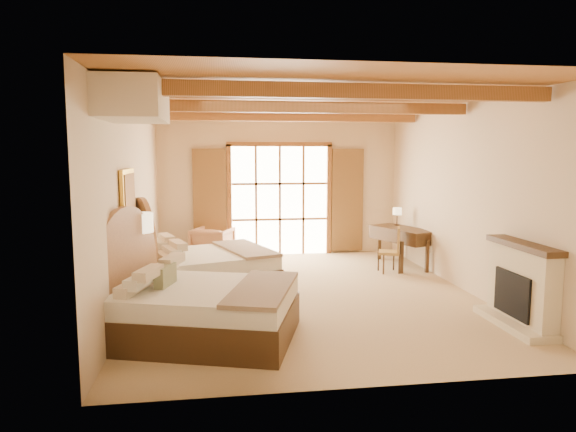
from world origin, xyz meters
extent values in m
plane|color=#CCB386|center=(0.00, 0.00, 0.00)|extent=(7.00, 7.00, 0.00)
plane|color=beige|center=(0.00, 3.50, 1.60)|extent=(5.50, 0.00, 5.50)
plane|color=beige|center=(-2.75, 0.00, 1.60)|extent=(0.00, 7.00, 7.00)
plane|color=beige|center=(2.75, 0.00, 1.60)|extent=(0.00, 7.00, 7.00)
plane|color=#BC7935|center=(0.00, 0.00, 3.20)|extent=(7.00, 7.00, 0.00)
cube|color=white|center=(0.00, 3.46, 1.25)|extent=(2.20, 0.02, 2.50)
cube|color=brown|center=(-1.60, 3.43, 1.25)|extent=(0.75, 0.06, 2.40)
cube|color=brown|center=(1.60, 3.43, 1.25)|extent=(0.75, 0.06, 2.40)
cube|color=beige|center=(2.62, -2.00, 0.55)|extent=(0.25, 1.30, 1.10)
cube|color=black|center=(2.55, -2.00, 0.45)|extent=(0.18, 0.80, 0.60)
cube|color=beige|center=(2.53, -2.00, 0.05)|extent=(0.45, 1.40, 0.10)
cube|color=#3F2616|center=(2.61, -2.00, 1.12)|extent=(0.30, 1.40, 0.08)
cube|color=gold|center=(-2.71, -0.75, 1.75)|extent=(0.05, 0.95, 0.75)
cube|color=#BA7F3A|center=(-2.68, -0.75, 1.75)|extent=(0.02, 0.82, 0.62)
cube|color=beige|center=(-2.40, -2.00, 2.95)|extent=(0.70, 1.40, 0.45)
cube|color=#3F2616|center=(-1.64, -1.85, 0.22)|extent=(2.60, 2.25, 0.43)
cube|color=silver|center=(-1.64, -1.85, 0.55)|extent=(2.55, 2.20, 0.24)
cube|color=gray|center=(-0.89, -1.85, 0.68)|extent=(1.13, 1.82, 0.05)
cube|color=gray|center=(-2.15, -1.85, 0.80)|extent=(0.26, 0.47, 0.26)
cube|color=#3F2616|center=(-1.67, 0.44, 0.21)|extent=(2.60, 2.27, 0.43)
cube|color=silver|center=(-1.67, 0.44, 0.54)|extent=(2.55, 2.23, 0.23)
cube|color=gray|center=(-0.93, 0.44, 0.67)|extent=(1.17, 1.80, 0.05)
cube|color=gray|center=(-2.18, 0.44, 0.79)|extent=(0.27, 0.46, 0.26)
cube|color=#3F2616|center=(-2.48, -1.10, 0.30)|extent=(0.63, 0.63, 0.60)
cylinder|color=#312216|center=(-2.50, -0.99, 0.01)|extent=(0.22, 0.22, 0.03)
cylinder|color=#312216|center=(-2.50, -0.99, 0.67)|extent=(0.04, 0.04, 1.30)
cylinder|color=beige|center=(-2.50, -0.99, 1.39)|extent=(0.32, 0.32, 0.27)
imported|color=#AF7551|center=(-1.55, 2.92, 0.37)|extent=(1.03, 1.04, 0.74)
cube|color=#B4834F|center=(-0.77, 2.00, 0.20)|extent=(0.56, 0.56, 0.40)
cube|color=#3F2616|center=(2.39, 1.89, 0.77)|extent=(1.14, 1.61, 0.05)
cube|color=#3F2616|center=(2.39, 1.89, 0.63)|extent=(1.10, 1.56, 0.23)
cube|color=olive|center=(1.91, 1.32, 0.40)|extent=(0.51, 0.51, 0.05)
cube|color=olive|center=(2.08, 1.32, 0.66)|extent=(0.18, 0.39, 0.49)
cylinder|color=#312216|center=(2.42, 2.31, 0.81)|extent=(0.11, 0.11, 0.02)
cylinder|color=#312216|center=(2.42, 2.31, 0.94)|extent=(0.02, 0.02, 0.27)
cylinder|color=beige|center=(2.42, 2.31, 1.10)|extent=(0.19, 0.19, 0.15)
camera|label=1|loc=(-1.48, -8.26, 2.35)|focal=32.00mm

